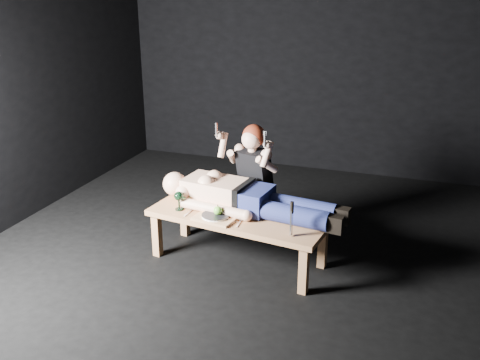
# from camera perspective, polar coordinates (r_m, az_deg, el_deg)

# --- Properties ---
(ground) EXTENTS (5.00, 5.00, 0.00)m
(ground) POSITION_cam_1_polar(r_m,az_deg,el_deg) (4.97, 1.69, -7.61)
(ground) COLOR black
(ground) RESTS_ON ground
(back_wall) EXTENTS (5.00, 0.00, 5.00)m
(back_wall) POSITION_cam_1_polar(r_m,az_deg,el_deg) (6.87, 8.40, 13.20)
(back_wall) COLOR black
(back_wall) RESTS_ON ground
(table) EXTENTS (1.61, 0.77, 0.45)m
(table) POSITION_cam_1_polar(r_m,az_deg,el_deg) (4.72, -0.20, -6.19)
(table) COLOR #A0714D
(table) RESTS_ON ground
(lying_man) EXTENTS (1.74, 0.73, 0.29)m
(lying_man) POSITION_cam_1_polar(r_m,az_deg,el_deg) (4.64, 1.05, -1.63)
(lying_man) COLOR beige
(lying_man) RESTS_ON table
(kneeling_woman) EXTENTS (0.79, 0.85, 1.17)m
(kneeling_woman) POSITION_cam_1_polar(r_m,az_deg,el_deg) (5.01, 2.00, -0.02)
(kneeling_woman) COLOR black
(kneeling_woman) RESTS_ON ground
(serving_tray) EXTENTS (0.38, 0.30, 0.02)m
(serving_tray) POSITION_cam_1_polar(r_m,az_deg,el_deg) (4.54, -2.64, -4.04)
(serving_tray) COLOR tan
(serving_tray) RESTS_ON table
(plate) EXTENTS (0.26, 0.26, 0.02)m
(plate) POSITION_cam_1_polar(r_m,az_deg,el_deg) (4.53, -2.64, -3.81)
(plate) COLOR white
(plate) RESTS_ON serving_tray
(apple) EXTENTS (0.08, 0.08, 0.08)m
(apple) POSITION_cam_1_polar(r_m,az_deg,el_deg) (4.51, -2.37, -3.26)
(apple) COLOR green
(apple) RESTS_ON plate
(goblet) EXTENTS (0.09, 0.09, 0.17)m
(goblet) POSITION_cam_1_polar(r_m,az_deg,el_deg) (4.71, -6.51, -2.20)
(goblet) COLOR black
(goblet) RESTS_ON table
(fork_flat) EXTENTS (0.02, 0.17, 0.01)m
(fork_flat) POSITION_cam_1_polar(r_m,az_deg,el_deg) (4.67, -5.49, -3.49)
(fork_flat) COLOR #B2B2B7
(fork_flat) RESTS_ON table
(knife_flat) EXTENTS (0.03, 0.17, 0.01)m
(knife_flat) POSITION_cam_1_polar(r_m,az_deg,el_deg) (4.45, -0.10, -4.64)
(knife_flat) COLOR #B2B2B7
(knife_flat) RESTS_ON table
(spoon_flat) EXTENTS (0.09, 0.15, 0.01)m
(spoon_flat) POSITION_cam_1_polar(r_m,az_deg,el_deg) (4.55, -0.54, -4.06)
(spoon_flat) COLOR #B2B2B7
(spoon_flat) RESTS_ON table
(carving_knife) EXTENTS (0.04, 0.05, 0.29)m
(carving_knife) POSITION_cam_1_polar(r_m,az_deg,el_deg) (4.20, 5.51, -4.16)
(carving_knife) COLOR #B2B2B7
(carving_knife) RESTS_ON table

